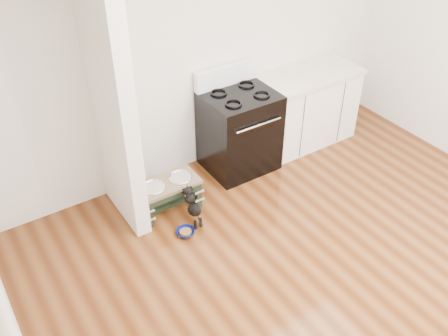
{
  "coord_description": "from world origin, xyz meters",
  "views": [
    {
      "loc": [
        -2.46,
        -1.7,
        3.42
      ],
      "look_at": [
        -0.35,
        1.54,
        0.57
      ],
      "focal_mm": 40.0,
      "sensor_mm": 36.0,
      "label": 1
    }
  ],
  "objects": [
    {
      "name": "puppy",
      "position": [
        -0.68,
        1.6,
        0.21
      ],
      "size": [
        0.11,
        0.33,
        0.39
      ],
      "color": "black",
      "rests_on": "ground"
    },
    {
      "name": "partition_wall",
      "position": [
        -1.18,
        2.1,
        1.35
      ],
      "size": [
        0.15,
        0.8,
        2.7
      ],
      "primitive_type": "cube",
      "color": "silver",
      "rests_on": "ground"
    },
    {
      "name": "ground",
      "position": [
        0.0,
        0.0,
        0.0
      ],
      "size": [
        5.0,
        5.0,
        0.0
      ],
      "primitive_type": "plane",
      "color": "#4B230D",
      "rests_on": "ground"
    },
    {
      "name": "floor_bowl",
      "position": [
        -0.84,
        1.48,
        0.03
      ],
      "size": [
        0.23,
        0.23,
        0.06
      ],
      "rotation": [
        0.0,
        0.0,
        -0.31
      ],
      "color": "#0C1559",
      "rests_on": "ground"
    },
    {
      "name": "cabinet_run",
      "position": [
        1.23,
        2.18,
        0.45
      ],
      "size": [
        1.24,
        0.64,
        0.91
      ],
      "color": "white",
      "rests_on": "ground"
    },
    {
      "name": "oven_range",
      "position": [
        0.25,
        2.16,
        0.48
      ],
      "size": [
        0.76,
        0.69,
        1.14
      ],
      "color": "black",
      "rests_on": "ground"
    },
    {
      "name": "room_shell",
      "position": [
        0.0,
        0.0,
        1.62
      ],
      "size": [
        5.0,
        5.0,
        5.0
      ],
      "color": "silver",
      "rests_on": "ground"
    },
    {
      "name": "dog_feeder",
      "position": [
        -0.8,
        1.9,
        0.25
      ],
      "size": [
        0.64,
        0.34,
        0.37
      ],
      "color": "black",
      "rests_on": "ground"
    }
  ]
}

